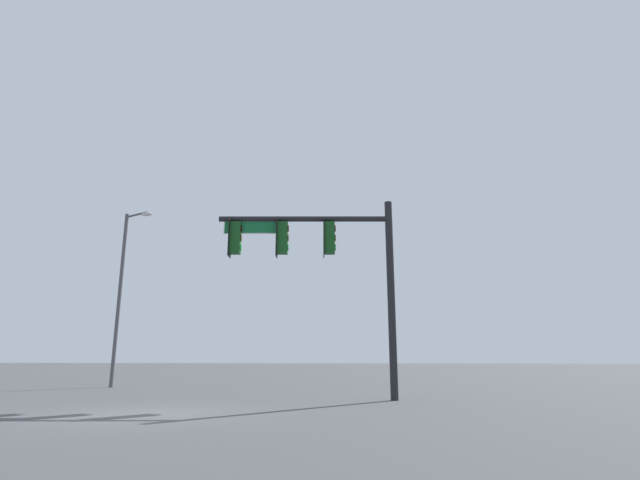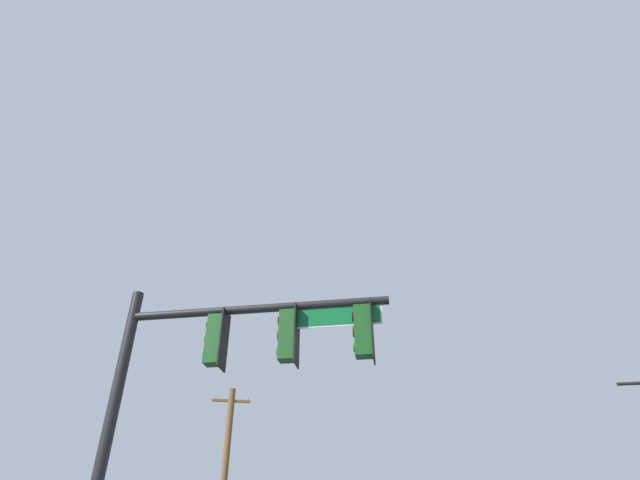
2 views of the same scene
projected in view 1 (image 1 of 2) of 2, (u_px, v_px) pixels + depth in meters
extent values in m
plane|color=#474749|center=(142.00, 414.00, 11.65)|extent=(400.00, 400.00, 0.00)
cylinder|color=black|center=(391.00, 297.00, 16.44)|extent=(0.25, 0.25, 6.54)
cylinder|color=black|center=(304.00, 219.00, 17.07)|extent=(5.68, 1.58, 0.19)
cube|color=black|center=(324.00, 238.00, 16.91)|extent=(0.15, 0.51, 1.30)
cube|color=#144719|center=(329.00, 238.00, 16.91)|extent=(0.43, 0.40, 1.10)
cylinder|color=#144719|center=(329.00, 221.00, 17.06)|extent=(0.04, 0.04, 0.12)
cylinder|color=#340503|center=(335.00, 229.00, 16.99)|extent=(0.08, 0.22, 0.22)
cylinder|color=#392D05|center=(335.00, 238.00, 16.91)|extent=(0.08, 0.22, 0.22)
cylinder|color=green|center=(335.00, 247.00, 16.83)|extent=(0.08, 0.22, 0.22)
cube|color=black|center=(277.00, 238.00, 16.91)|extent=(0.15, 0.51, 1.30)
cube|color=#144719|center=(282.00, 238.00, 16.91)|extent=(0.43, 0.40, 1.10)
cylinder|color=#144719|center=(283.00, 221.00, 17.06)|extent=(0.04, 0.04, 0.12)
cylinder|color=#340503|center=(288.00, 229.00, 16.99)|extent=(0.08, 0.22, 0.22)
cylinder|color=#392D05|center=(288.00, 238.00, 16.91)|extent=(0.08, 0.22, 0.22)
cylinder|color=green|center=(288.00, 247.00, 16.84)|extent=(0.08, 0.22, 0.22)
cube|color=black|center=(230.00, 238.00, 16.92)|extent=(0.15, 0.51, 1.30)
cube|color=#144719|center=(235.00, 238.00, 16.92)|extent=(0.43, 0.40, 1.10)
cylinder|color=#144719|center=(236.00, 221.00, 17.06)|extent=(0.04, 0.04, 0.12)
cylinder|color=#340503|center=(242.00, 229.00, 16.99)|extent=(0.08, 0.22, 0.22)
cylinder|color=#392D05|center=(241.00, 238.00, 16.92)|extent=(0.08, 0.22, 0.22)
cylinder|color=green|center=(241.00, 247.00, 16.84)|extent=(0.08, 0.22, 0.22)
cube|color=#0F602D|center=(255.00, 227.00, 17.00)|extent=(2.04, 0.54, 0.40)
cube|color=white|center=(255.00, 227.00, 17.00)|extent=(2.10, 0.54, 0.46)
cylinder|color=#4C4C51|center=(119.00, 297.00, 24.26)|extent=(0.18, 0.18, 8.44)
cylinder|color=#4C4C51|center=(137.00, 215.00, 24.80)|extent=(1.50, 0.59, 0.10)
ellipsoid|color=silver|center=(147.00, 214.00, 24.37)|extent=(0.56, 0.28, 0.20)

